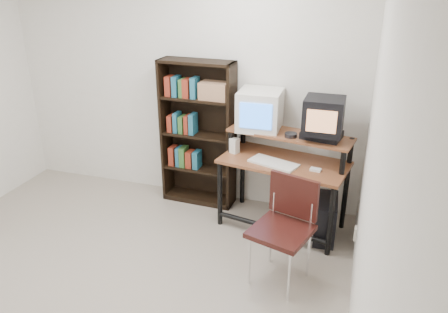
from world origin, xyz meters
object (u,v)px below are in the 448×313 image
(computer_desk, at_px, (284,164))
(pc_tower, at_px, (325,219))
(crt_tv, at_px, (324,116))
(bookshelf, at_px, (199,131))
(school_chair, at_px, (286,219))
(crt_monitor, at_px, (260,110))

(computer_desk, xyz_separation_m, pc_tower, (0.45, -0.10, -0.48))
(crt_tv, bearing_deg, bookshelf, 170.06)
(computer_desk, distance_m, pc_tower, 0.67)
(computer_desk, relative_size, bookshelf, 0.82)
(computer_desk, height_order, bookshelf, bookshelf)
(computer_desk, relative_size, crt_tv, 3.63)
(pc_tower, xyz_separation_m, school_chair, (-0.29, -0.71, 0.35))
(computer_desk, xyz_separation_m, crt_monitor, (-0.31, 0.18, 0.48))
(crt_monitor, xyz_separation_m, crt_tv, (0.64, -0.16, 0.05))
(pc_tower, bearing_deg, bookshelf, 162.27)
(crt_monitor, bearing_deg, pc_tower, -21.96)
(school_chair, distance_m, bookshelf, 1.62)
(computer_desk, xyz_separation_m, bookshelf, (-1.00, 0.27, 0.14))
(pc_tower, xyz_separation_m, bookshelf, (-1.45, 0.38, 0.62))
(bookshelf, bearing_deg, crt_tv, -8.49)
(crt_monitor, relative_size, crt_tv, 1.21)
(computer_desk, bearing_deg, crt_tv, 13.75)
(crt_monitor, height_order, crt_tv, crt_tv)
(computer_desk, relative_size, school_chair, 1.45)
(pc_tower, height_order, school_chair, school_chair)
(crt_monitor, distance_m, crt_tv, 0.66)
(crt_monitor, height_order, bookshelf, bookshelf)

